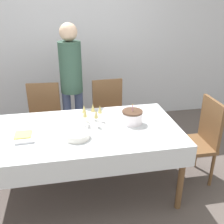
{
  "coord_description": "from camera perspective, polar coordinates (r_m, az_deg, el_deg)",
  "views": [
    {
      "loc": [
        -0.14,
        -2.28,
        1.93
      ],
      "look_at": [
        0.31,
        0.09,
        0.86
      ],
      "focal_mm": 42.0,
      "sensor_mm": 36.0,
      "label": 1
    }
  ],
  "objects": [
    {
      "name": "fork_pile",
      "position": [
        2.45,
        -18.45,
        -6.16
      ],
      "size": [
        0.17,
        0.07,
        0.02
      ],
      "color": "silver",
      "rests_on": "dining_table"
    },
    {
      "name": "dining_table",
      "position": [
        2.62,
        -6.39,
        -5.71
      ],
      "size": [
        1.91,
        1.01,
        0.74
      ],
      "color": "white",
      "rests_on": "ground_plane"
    },
    {
      "name": "plate_stack_main",
      "position": [
        2.42,
        -7.64,
        -4.99
      ],
      "size": [
        0.23,
        0.23,
        0.06
      ],
      "color": "silver",
      "rests_on": "dining_table"
    },
    {
      "name": "birthday_cake",
      "position": [
        2.66,
        4.43,
        -1.08
      ],
      "size": [
        0.21,
        0.21,
        0.21
      ],
      "color": "white",
      "rests_on": "dining_table"
    },
    {
      "name": "ground_plane",
      "position": [
        2.99,
        -5.81,
        -16.47
      ],
      "size": [
        12.0,
        12.0,
        0.0
      ],
      "primitive_type": "plane",
      "color": "#564C47"
    },
    {
      "name": "cake_knife",
      "position": [
        2.56,
        5.23,
        -3.86
      ],
      "size": [
        0.29,
        0.12,
        0.0
      ],
      "color": "silver",
      "rests_on": "dining_table"
    },
    {
      "name": "dining_chair_far_left",
      "position": [
        3.42,
        -14.46,
        -1.34
      ],
      "size": [
        0.45,
        0.45,
        0.95
      ],
      "color": "brown",
      "rests_on": "ground_plane"
    },
    {
      "name": "plate_stack_dessert",
      "position": [
        2.62,
        -7.11,
        -2.64
      ],
      "size": [
        0.2,
        0.2,
        0.05
      ],
      "color": "white",
      "rests_on": "dining_table"
    },
    {
      "name": "person_standing",
      "position": [
        3.38,
        -8.88,
        7.6
      ],
      "size": [
        0.28,
        0.28,
        1.65
      ],
      "color": "#3F4C72",
      "rests_on": "ground_plane"
    },
    {
      "name": "dining_chair_far_right",
      "position": [
        3.46,
        -0.59,
        -0.28
      ],
      "size": [
        0.44,
        0.44,
        0.95
      ],
      "color": "brown",
      "rests_on": "ground_plane"
    },
    {
      "name": "dining_chair_right_end",
      "position": [
        3.03,
        18.53,
        -5.28
      ],
      "size": [
        0.42,
        0.42,
        0.95
      ],
      "color": "brown",
      "rests_on": "ground_plane"
    },
    {
      "name": "napkin_pile",
      "position": [
        2.59,
        -18.81,
        -4.67
      ],
      "size": [
        0.15,
        0.15,
        0.01
      ],
      "color": "#E0D166",
      "rests_on": "dining_table"
    },
    {
      "name": "champagne_tray",
      "position": [
        2.67,
        -4.43,
        -0.69
      ],
      "size": [
        0.29,
        0.29,
        0.18
      ],
      "color": "silver",
      "rests_on": "dining_table"
    },
    {
      "name": "wall_back",
      "position": [
        4.2,
        -9.16,
        15.63
      ],
      "size": [
        8.0,
        0.05,
        2.7
      ],
      "color": "silver",
      "rests_on": "ground_plane"
    }
  ]
}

